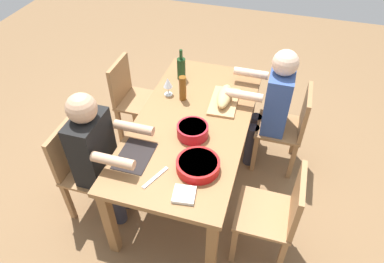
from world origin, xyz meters
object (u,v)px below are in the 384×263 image
object	(u,v)px
diner_far_left	(98,152)
serving_bowl_greens	(193,130)
chair_near_right	(289,125)
diner_near_right	(272,102)
chair_far_right	(132,96)
serving_bowl_fruit	(198,165)
beer_bottle	(183,88)
wine_bottle	(181,68)
chair_far_left	(82,166)
chair_near_left	(277,213)
cutting_board	(224,102)
bread_loaf	(224,96)
napkin_stack	(184,195)
dining_table	(192,129)
wine_glass	(168,83)

from	to	relation	value
diner_far_left	serving_bowl_greens	distance (m)	0.71
chair_near_right	diner_near_right	bearing A→B (deg)	90.00
diner_far_left	chair_far_right	distance (m)	1.00
serving_bowl_fruit	beer_bottle	size ratio (longest dim) A/B	1.36
serving_bowl_fruit	wine_bottle	distance (m)	1.11
chair_far_left	chair_near_left	world-z (taller)	same
serving_bowl_greens	cutting_board	bearing A→B (deg)	-16.71
cutting_board	chair_far_right	bearing A→B (deg)	79.64
diner_far_left	bread_loaf	xyz separation A→B (m)	(0.78, -0.77, 0.11)
napkin_stack	chair_near_right	bearing A→B (deg)	-26.79
dining_table	chair_far_right	distance (m)	0.91
chair_near_right	cutting_board	bearing A→B (deg)	106.91
diner_near_right	dining_table	bearing A→B (deg)	129.71
dining_table	wine_glass	distance (m)	0.46
serving_bowl_fruit	diner_far_left	bearing A→B (deg)	90.88
diner_near_right	chair_far_left	distance (m)	1.66
chair_far_right	serving_bowl_fruit	xyz separation A→B (m)	(-0.95, -0.94, 0.30)
chair_near_right	chair_far_right	xyz separation A→B (m)	(0.00, 1.52, 0.00)
diner_near_right	serving_bowl_greens	bearing A→B (deg)	140.37
serving_bowl_fruit	cutting_board	size ratio (longest dim) A/B	0.75
dining_table	chair_far_left	xyz separation A→B (m)	(-0.48, 0.76, -0.17)
chair_near_right	beer_bottle	size ratio (longest dim) A/B	3.86
chair_near_left	serving_bowl_fruit	world-z (taller)	chair_near_left
bread_loaf	napkin_stack	bearing A→B (deg)	178.31
serving_bowl_greens	serving_bowl_fruit	bearing A→B (deg)	-157.37
diner_far_left	beer_bottle	world-z (taller)	diner_far_left
cutting_board	beer_bottle	distance (m)	0.36
dining_table	bread_loaf	distance (m)	0.39
bread_loaf	chair_far_left	bearing A→B (deg)	129.56
dining_table	chair_near_right	distance (m)	0.91
chair_near_left	serving_bowl_greens	bearing A→B (deg)	65.52
chair_far_right	wine_glass	distance (m)	0.63
diner_far_left	wine_glass	world-z (taller)	diner_far_left
dining_table	bread_loaf	xyz separation A→B (m)	(0.31, -0.19, 0.15)
diner_near_right	chair_near_right	bearing A→B (deg)	-90.00
serving_bowl_fruit	chair_far_left	bearing A→B (deg)	90.71
cutting_board	diner_near_right	bearing A→B (deg)	-65.86
serving_bowl_greens	dining_table	bearing A→B (deg)	18.03
diner_near_right	wine_bottle	size ratio (longest dim) A/B	4.14
chair_near_right	dining_table	bearing A→B (deg)	122.21
diner_far_left	serving_bowl_greens	bearing A→B (deg)	-62.76
diner_far_left	chair_far_right	world-z (taller)	diner_far_left
beer_bottle	wine_glass	bearing A→B (deg)	78.77
dining_table	beer_bottle	distance (m)	0.36
chair_far_right	chair_near_left	distance (m)	1.80
chair_near_left	bread_loaf	xyz separation A→B (m)	(0.78, 0.57, 0.32)
chair_near_left	cutting_board	distance (m)	1.01
diner_far_left	napkin_stack	size ratio (longest dim) A/B	8.57
chair_near_left	chair_far_left	bearing A→B (deg)	90.00
chair_near_left	chair_near_right	bearing A→B (deg)	0.00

